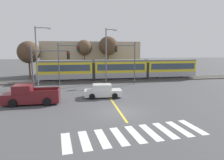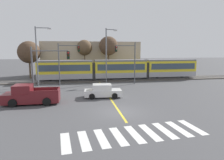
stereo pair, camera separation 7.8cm
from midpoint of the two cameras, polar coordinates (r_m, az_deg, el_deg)
The scene contains 26 objects.
ground_plane at distance 17.88m, azimuth 2.07°, elevation -9.07°, with size 200.00×200.00×0.00m, color #474749.
track_bed at distance 35.08m, azimuth -4.09°, elevation -0.04°, with size 120.00×4.00×0.18m, color #4C4742.
rail_near at distance 34.35m, azimuth -3.96°, elevation 0.01°, with size 120.00×0.08×0.10m, color #939399.
rail_far at distance 35.76m, azimuth -4.21°, elevation 0.36°, with size 120.00×0.08×0.10m, color #939399.
light_rail_tram at distance 35.44m, azimuth 2.19°, elevation 3.26°, with size 28.00×2.64×3.43m.
crosswalk_stripe_0 at distance 12.71m, azimuth -13.13°, elevation -17.01°, with size 0.56×2.80×0.01m, color silver.
crosswalk_stripe_1 at distance 12.79m, azimuth -7.99°, elevation -16.68°, with size 0.56×2.80×0.01m, color silver.
crosswalk_stripe_2 at distance 12.97m, azimuth -2.97°, elevation -16.24°, with size 0.56×2.80×0.01m, color silver.
crosswalk_stripe_3 at distance 13.23m, azimuth 1.86°, elevation -15.70°, with size 0.56×2.80×0.01m, color silver.
crosswalk_stripe_4 at distance 13.58m, azimuth 6.45°, elevation -15.09°, with size 0.56×2.80×0.01m, color silver.
crosswalk_stripe_5 at distance 14.00m, azimuth 10.75°, elevation -14.42°, with size 0.56×2.80×0.01m, color silver.
crosswalk_stripe_6 at distance 14.50m, azimuth 14.76°, elevation -13.73°, with size 0.56×2.80×0.01m, color silver.
crosswalk_stripe_7 at distance 15.06m, azimuth 18.47°, elevation -13.03°, with size 0.56×2.80×0.01m, color silver.
crosswalk_stripe_8 at distance 15.68m, azimuth 21.87°, elevation -12.34°, with size 0.56×2.80×0.01m, color silver.
lane_centre_line at distance 24.09m, azimuth -1.23°, elevation -4.34°, with size 0.20×18.59×0.01m, color gold.
sedan_crossing at distance 22.96m, azimuth -2.74°, elevation -3.23°, with size 4.30×2.13×1.52m.
pickup_truck at distance 21.76m, azimuth -22.31°, elevation -4.18°, with size 5.42×2.29×1.98m.
traffic_light_far_left at distance 30.91m, azimuth -13.16°, elevation 6.19°, with size 3.25×0.38×6.33m.
traffic_light_far_right at distance 31.30m, azimuth 4.66°, elevation 6.51°, with size 3.25×0.38×6.56m.
traffic_light_mid_left at distance 23.77m, azimuth -18.49°, elevation 4.39°, with size 4.25×0.38×5.77m.
street_lamp_west at distance 31.48m, azimuth -20.45°, elevation 7.34°, with size 2.36×0.28×8.73m.
street_lamp_centre at distance 32.24m, azimuth -1.50°, elevation 7.80°, with size 1.85×0.28×8.74m.
bare_tree_far_west at distance 40.05m, azimuth -22.76°, elevation 7.30°, with size 4.06×4.06×6.94m.
bare_tree_west at distance 40.24m, azimuth -8.00°, elevation 9.07°, with size 3.04×3.04×7.29m.
bare_tree_east at distance 39.11m, azimuth -1.15°, elevation 9.66°, with size 3.65×3.65×7.91m.
building_backdrop_far at distance 43.24m, azimuth -6.09°, elevation 6.14°, with size 20.04×6.00×6.97m, color tan.
Camera 1 is at (-3.65, -16.61, 5.50)m, focal length 32.00 mm.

